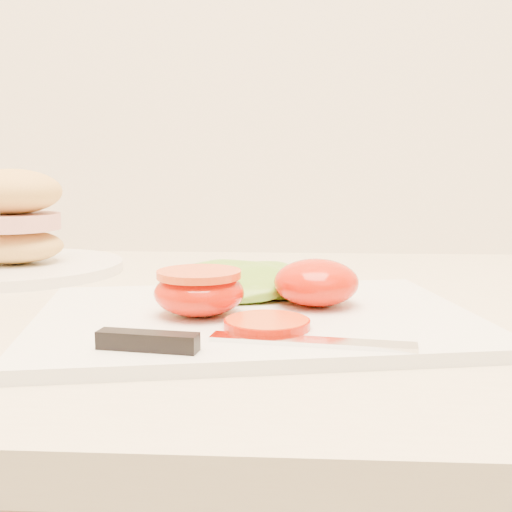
{
  "coord_description": "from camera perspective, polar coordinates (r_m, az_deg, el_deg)",
  "views": [
    {
      "loc": [
        -0.6,
        1.08,
        1.06
      ],
      "look_at": [
        -0.63,
        1.6,
        0.99
      ],
      "focal_mm": 45.0,
      "sensor_mm": 36.0,
      "label": 1
    }
  ],
  "objects": [
    {
      "name": "cutting_board",
      "position": [
        0.52,
        -0.07,
        -5.57
      ],
      "size": [
        0.39,
        0.31,
        0.01
      ],
      "primitive_type": "cube",
      "rotation": [
        0.0,
        0.0,
        0.19
      ],
      "color": "white",
      "rests_on": "counter"
    },
    {
      "name": "tomato_half_dome",
      "position": [
        0.55,
        5.38,
        -2.35
      ],
      "size": [
        0.07,
        0.07,
        0.04
      ],
      "primitive_type": "ellipsoid",
      "color": "red",
      "rests_on": "cutting_board"
    },
    {
      "name": "tomato_half_cut",
      "position": [
        0.51,
        -5.07,
        -3.06
      ],
      "size": [
        0.07,
        0.07,
        0.04
      ],
      "color": "red",
      "rests_on": "cutting_board"
    },
    {
      "name": "tomato_slice_0",
      "position": [
        0.47,
        0.98,
        -6.02
      ],
      "size": [
        0.06,
        0.06,
        0.01
      ],
      "primitive_type": "cylinder",
      "color": "#F85729",
      "rests_on": "cutting_board"
    },
    {
      "name": "lettuce_leaf_0",
      "position": [
        0.59,
        -2.38,
        -2.27
      ],
      "size": [
        0.16,
        0.13,
        0.02
      ],
      "primitive_type": "ellipsoid",
      "rotation": [
        0.0,
        0.0,
        -0.36
      ],
      "color": "olive",
      "rests_on": "cutting_board"
    },
    {
      "name": "lettuce_leaf_1",
      "position": [
        0.6,
        1.74,
        -2.14
      ],
      "size": [
        0.12,
        0.13,
        0.02
      ],
      "primitive_type": "ellipsoid",
      "rotation": [
        0.0,
        0.0,
        1.09
      ],
      "color": "olive",
      "rests_on": "cutting_board"
    },
    {
      "name": "knife",
      "position": [
        0.43,
        -3.81,
        -7.57
      ],
      "size": [
        0.21,
        0.05,
        0.01
      ],
      "rotation": [
        0.0,
        0.0,
        -0.15
      ],
      "color": "silver",
      "rests_on": "cutting_board"
    },
    {
      "name": "sandwich_plate",
      "position": [
        0.81,
        -20.72,
        1.71
      ],
      "size": [
        0.25,
        0.25,
        0.12
      ],
      "rotation": [
        0.0,
        0.0,
        -0.06
      ],
      "color": "white",
      "rests_on": "counter"
    }
  ]
}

